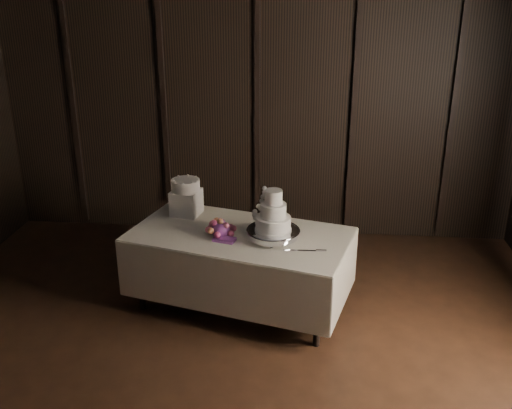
{
  "coord_description": "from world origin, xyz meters",
  "views": [
    {
      "loc": [
        0.6,
        -3.02,
        2.92
      ],
      "look_at": [
        0.15,
        1.71,
        1.05
      ],
      "focal_mm": 40.0,
      "sensor_mm": 36.0,
      "label": 1
    }
  ],
  "objects_px": {
    "bouquet": "(221,228)",
    "box_pedestal": "(186,202)",
    "small_cake": "(186,185)",
    "cake_stand": "(273,234)",
    "display_table": "(240,267)",
    "wedding_cake": "(270,215)"
  },
  "relations": [
    {
      "from": "cake_stand",
      "to": "box_pedestal",
      "type": "distance_m",
      "value": 1.02
    },
    {
      "from": "cake_stand",
      "to": "bouquet",
      "type": "relative_size",
      "value": 1.19
    },
    {
      "from": "cake_stand",
      "to": "display_table",
      "type": "bearing_deg",
      "value": 163.16
    },
    {
      "from": "cake_stand",
      "to": "wedding_cake",
      "type": "xyz_separation_m",
      "value": [
        -0.03,
        -0.02,
        0.19
      ]
    },
    {
      "from": "box_pedestal",
      "to": "small_cake",
      "type": "distance_m",
      "value": 0.18
    },
    {
      "from": "display_table",
      "to": "wedding_cake",
      "type": "xyz_separation_m",
      "value": [
        0.28,
        -0.11,
        0.58
      ]
    },
    {
      "from": "display_table",
      "to": "bouquet",
      "type": "height_order",
      "value": "bouquet"
    },
    {
      "from": "wedding_cake",
      "to": "small_cake",
      "type": "relative_size",
      "value": 1.35
    },
    {
      "from": "display_table",
      "to": "box_pedestal",
      "type": "relative_size",
      "value": 8.43
    },
    {
      "from": "cake_stand",
      "to": "box_pedestal",
      "type": "relative_size",
      "value": 1.86
    },
    {
      "from": "display_table",
      "to": "box_pedestal",
      "type": "xyz_separation_m",
      "value": [
        -0.58,
        0.41,
        0.47
      ]
    },
    {
      "from": "display_table",
      "to": "bouquet",
      "type": "bearing_deg",
      "value": -146.17
    },
    {
      "from": "box_pedestal",
      "to": "bouquet",
      "type": "bearing_deg",
      "value": -48.55
    },
    {
      "from": "box_pedestal",
      "to": "small_cake",
      "type": "bearing_deg",
      "value": 0.0
    },
    {
      "from": "display_table",
      "to": "cake_stand",
      "type": "xyz_separation_m",
      "value": [
        0.31,
        -0.09,
        0.39
      ]
    },
    {
      "from": "cake_stand",
      "to": "wedding_cake",
      "type": "bearing_deg",
      "value": -150.26
    },
    {
      "from": "bouquet",
      "to": "box_pedestal",
      "type": "distance_m",
      "value": 0.62
    },
    {
      "from": "display_table",
      "to": "bouquet",
      "type": "distance_m",
      "value": 0.45
    },
    {
      "from": "cake_stand",
      "to": "bouquet",
      "type": "distance_m",
      "value": 0.48
    },
    {
      "from": "small_cake",
      "to": "wedding_cake",
      "type": "bearing_deg",
      "value": -31.02
    },
    {
      "from": "box_pedestal",
      "to": "small_cake",
      "type": "height_order",
      "value": "small_cake"
    },
    {
      "from": "display_table",
      "to": "cake_stand",
      "type": "relative_size",
      "value": 4.53
    }
  ]
}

